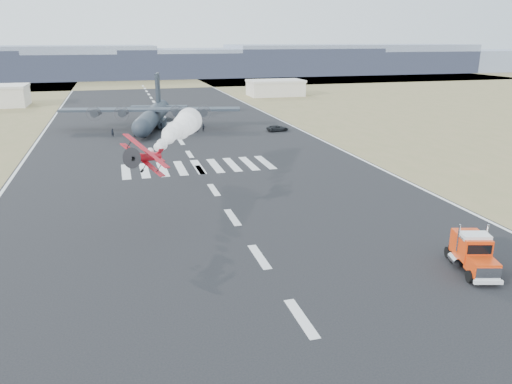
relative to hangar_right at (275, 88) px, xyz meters
name	(u,v)px	position (x,y,z in m)	size (l,w,h in m)	color
ground	(301,318)	(-46.00, -150.00, -3.01)	(500.00, 500.00, 0.00)	black
scrub_far	(140,81)	(-46.00, 80.00, -3.01)	(500.00, 80.00, 0.00)	olive
runway_markings	(189,154)	(-46.00, -90.00, -3.00)	(60.00, 260.00, 0.01)	silver
ridge_seg_c	(8,63)	(-111.00, 110.00, 5.49)	(150.00, 50.00, 17.00)	gray
ridge_seg_d	(136,65)	(-46.00, 110.00, 3.49)	(150.00, 50.00, 13.00)	gray
ridge_seg_e	(249,62)	(19.00, 110.00, 4.49)	(150.00, 50.00, 15.00)	gray
ridge_seg_f	(350,59)	(84.00, 110.00, 5.49)	(150.00, 50.00, 17.00)	gray
ridge_seg_g	(440,61)	(149.00, 110.00, 3.49)	(150.00, 50.00, 13.00)	gray
hangar_right	(275,88)	(0.00, 0.00, 0.00)	(20.50, 12.50, 5.90)	beige
semi_truck	(473,252)	(-27.35, -146.22, -1.20)	(4.49, 8.39, 3.69)	black
aerobatic_biplane	(145,157)	(-56.03, -126.53, 5.37)	(5.56, 6.06, 4.78)	red
smoke_trail	(183,125)	(-49.15, -106.77, 5.52)	(9.81, 23.69, 4.07)	white
transport_aircraft	(152,115)	(-50.32, -58.86, 0.16)	(42.34, 34.64, 12.30)	#1D222C
support_vehicle	(278,128)	(-22.35, -71.36, -2.29)	(2.39, 5.18, 1.44)	black
crew_a	(112,133)	(-59.94, -67.88, -2.10)	(0.66, 0.54, 1.81)	black
crew_b	(196,129)	(-41.08, -67.76, -2.19)	(0.79, 0.49, 1.64)	black
crew_c	(198,125)	(-39.77, -62.63, -2.18)	(1.07, 0.50, 1.65)	black
crew_d	(203,128)	(-39.23, -66.79, -2.13)	(1.03, 0.53, 1.76)	black
crew_e	(150,130)	(-51.53, -66.77, -2.13)	(0.86, 0.53, 1.77)	black
crew_f	(135,133)	(-55.19, -69.68, -2.21)	(1.48, 0.48, 1.59)	black
crew_g	(187,129)	(-43.16, -67.48, -2.08)	(0.68, 0.56, 1.86)	black
crew_h	(161,127)	(-48.84, -63.78, -2.09)	(0.89, 0.55, 1.84)	black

